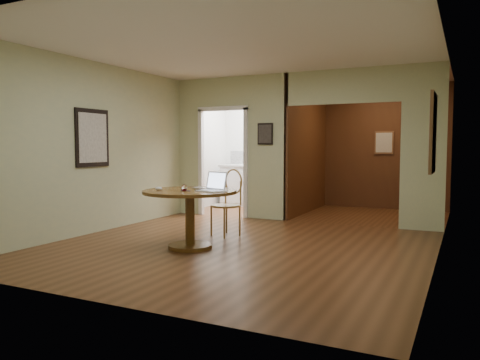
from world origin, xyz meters
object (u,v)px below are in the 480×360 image
at_px(dining_table, 190,205).
at_px(chair, 229,199).
at_px(open_laptop, 214,186).
at_px(closed_laptop, 202,189).

distance_m(dining_table, chair, 1.05).
distance_m(chair, open_laptop, 1.12).
bearing_deg(open_laptop, chair, 125.31).
relative_size(dining_table, chair, 1.23).
bearing_deg(chair, closed_laptop, -63.66).
xyz_separation_m(open_laptop, closed_laptop, (-0.24, 0.10, -0.05)).
height_order(chair, closed_laptop, chair).
distance_m(chair, closed_laptop, 0.96).
bearing_deg(chair, open_laptop, -51.37).
xyz_separation_m(dining_table, chair, (0.04, 1.05, -0.01)).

